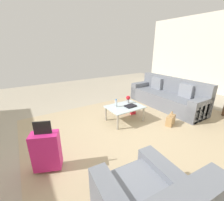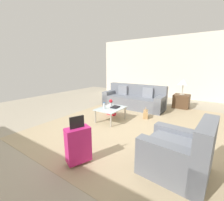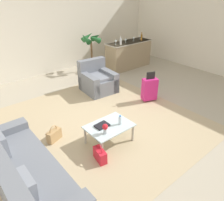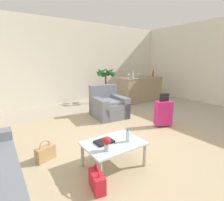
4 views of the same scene
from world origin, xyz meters
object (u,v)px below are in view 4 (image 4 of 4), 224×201
at_px(bar_console, 141,89).
at_px(wine_bottle_amber, 153,74).
at_px(wine_glass_left_of_centre, 138,74).
at_px(wine_bottle_clear, 133,75).
at_px(coffee_table, 114,146).
at_px(handbag_tan, 45,153).
at_px(suitcase_magenta, 163,113).
at_px(flower_vase, 107,142).
at_px(coffee_table_book, 104,142).
at_px(potted_palm, 106,83).
at_px(armchair, 108,106).
at_px(wine_glass_rightmost, 152,73).
at_px(water_bottle, 128,136).
at_px(wine_glass_right_of_centre, 146,74).
at_px(handbag_red, 97,181).
at_px(wine_glass_leftmost, 129,75).

height_order(bar_console, wine_bottle_amber, wine_bottle_amber).
xyz_separation_m(wine_glass_left_of_centre, wine_bottle_clear, (-0.33, -0.09, 0.01)).
distance_m(coffee_table, handbag_tan, 1.17).
bearing_deg(coffee_table, bar_console, 41.53).
bearing_deg(suitcase_magenta, coffee_table, -160.71).
height_order(bar_console, wine_glass_left_of_centre, wine_glass_left_of_centre).
bearing_deg(flower_vase, coffee_table_book, 66.50).
bearing_deg(potted_palm, armchair, -120.34).
bearing_deg(wine_glass_left_of_centre, wine_bottle_clear, -165.07).
bearing_deg(wine_glass_rightmost, bar_console, -176.08).
height_order(water_bottle, coffee_table_book, water_bottle).
xyz_separation_m(coffee_table, handbag_tan, (-0.84, 0.78, -0.22)).
height_order(coffee_table_book, flower_vase, flower_vase).
distance_m(flower_vase, bar_console, 4.94).
distance_m(wine_glass_right_of_centre, wine_bottle_amber, 0.34).
bearing_deg(handbag_red, wine_glass_rightmost, 36.84).
height_order(wine_glass_right_of_centre, handbag_tan, wine_glass_right_of_centre).
xyz_separation_m(coffee_table, wine_glass_right_of_centre, (3.71, 3.08, 0.75)).
distance_m(bar_console, potted_palm, 1.46).
distance_m(wine_glass_right_of_centre, handbag_red, 5.47).
bearing_deg(flower_vase, potted_palm, 57.85).
height_order(armchair, bar_console, bar_console).
relative_size(suitcase_magenta, handbag_tan, 2.37).
bearing_deg(water_bottle, potted_palm, 62.24).
distance_m(coffee_table, flower_vase, 0.32).
xyz_separation_m(water_bottle, wine_glass_right_of_centre, (3.51, 3.18, 0.60)).
distance_m(wine_glass_leftmost, wine_glass_rightmost, 1.27).
bearing_deg(wine_bottle_amber, handbag_tan, -155.74).
xyz_separation_m(armchair, wine_glass_rightmost, (2.83, 0.97, 0.79)).
relative_size(coffee_table_book, wine_glass_right_of_centre, 1.78).
bearing_deg(wine_glass_rightmost, wine_glass_left_of_centre, -174.54).
relative_size(bar_console, wine_bottle_amber, 6.17).
bearing_deg(coffee_table, wine_bottle_clear, 45.13).
distance_m(flower_vase, handbag_tan, 1.19).
distance_m(wine_bottle_clear, potted_palm, 1.10).
distance_m(wine_glass_left_of_centre, potted_palm, 1.30).
bearing_deg(wine_glass_leftmost, water_bottle, -129.52).
xyz_separation_m(bar_console, potted_palm, (-1.30, 0.60, 0.28)).
bearing_deg(wine_glass_right_of_centre, wine_bottle_clear, -172.06).
bearing_deg(water_bottle, handbag_tan, 139.83).
distance_m(flower_vase, suitcase_magenta, 2.38).
bearing_deg(wine_glass_leftmost, wine_glass_right_of_centre, -3.47).
height_order(wine_glass_leftmost, wine_bottle_amber, wine_bottle_amber).
bearing_deg(wine_bottle_clear, bar_console, 13.02).
relative_size(flower_vase, wine_bottle_amber, 0.68).
relative_size(armchair, wine_glass_left_of_centre, 6.51).
xyz_separation_m(suitcase_magenta, potted_palm, (0.20, 3.00, 0.43)).
relative_size(coffee_table, wine_glass_right_of_centre, 5.83).
distance_m(coffee_table_book, wine_glass_rightmost, 5.29).
bearing_deg(handbag_tan, potted_palm, 43.84).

